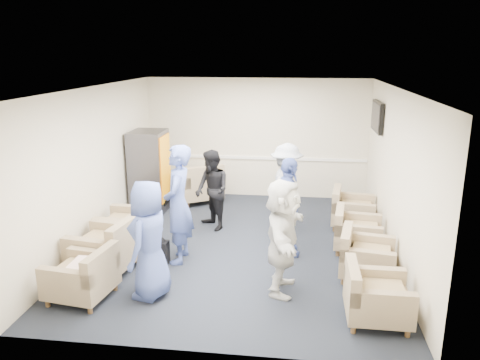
# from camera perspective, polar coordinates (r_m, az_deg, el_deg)

# --- Properties ---
(floor) EXTENTS (6.00, 6.00, 0.00)m
(floor) POSITION_cam_1_polar(r_m,az_deg,el_deg) (8.19, -0.00, -8.03)
(floor) COLOR black
(floor) RESTS_ON ground
(ceiling) EXTENTS (6.00, 6.00, 0.00)m
(ceiling) POSITION_cam_1_polar(r_m,az_deg,el_deg) (7.54, -0.00, 11.16)
(ceiling) COLOR silver
(ceiling) RESTS_ON back_wall
(back_wall) EXTENTS (5.00, 0.02, 2.70)m
(back_wall) POSITION_cam_1_polar(r_m,az_deg,el_deg) (10.67, 2.02, 5.09)
(back_wall) COLOR beige
(back_wall) RESTS_ON floor
(front_wall) EXTENTS (5.00, 0.02, 2.70)m
(front_wall) POSITION_cam_1_polar(r_m,az_deg,el_deg) (4.94, -4.39, -7.37)
(front_wall) COLOR beige
(front_wall) RESTS_ON floor
(left_wall) EXTENTS (0.02, 6.00, 2.70)m
(left_wall) POSITION_cam_1_polar(r_m,az_deg,el_deg) (8.43, -17.12, 1.63)
(left_wall) COLOR beige
(left_wall) RESTS_ON floor
(right_wall) EXTENTS (0.02, 6.00, 2.70)m
(right_wall) POSITION_cam_1_polar(r_m,az_deg,el_deg) (7.85, 18.41, 0.54)
(right_wall) COLOR beige
(right_wall) RESTS_ON floor
(chair_rail) EXTENTS (4.98, 0.04, 0.06)m
(chair_rail) POSITION_cam_1_polar(r_m,az_deg,el_deg) (10.74, 1.99, 2.71)
(chair_rail) COLOR white
(chair_rail) RESTS_ON back_wall
(tv) EXTENTS (0.10, 1.00, 0.58)m
(tv) POSITION_cam_1_polar(r_m,az_deg,el_deg) (9.46, 16.37, 7.43)
(tv) COLOR black
(tv) RESTS_ON right_wall
(armchair_left_near) EXTENTS (0.88, 0.88, 0.62)m
(armchair_left_near) POSITION_cam_1_polar(r_m,az_deg,el_deg) (6.78, -18.43, -11.23)
(armchair_left_near) COLOR #8A7659
(armchair_left_near) RESTS_ON floor
(armchair_left_mid) EXTENTS (1.01, 1.01, 0.71)m
(armchair_left_mid) POSITION_cam_1_polar(r_m,az_deg,el_deg) (7.47, -15.77, -8.10)
(armchair_left_mid) COLOR #8A7659
(armchair_left_mid) RESTS_ON floor
(armchair_left_far) EXTENTS (0.88, 0.88, 0.67)m
(armchair_left_far) POSITION_cam_1_polar(r_m,az_deg,el_deg) (8.30, -13.33, -5.66)
(armchair_left_far) COLOR #8A7659
(armchair_left_far) RESTS_ON floor
(armchair_right_near) EXTENTS (0.78, 0.78, 0.62)m
(armchair_right_near) POSITION_cam_1_polar(r_m,az_deg,el_deg) (6.20, 15.94, -13.64)
(armchair_right_near) COLOR #8A7659
(armchair_right_near) RESTS_ON floor
(armchair_right_midnear) EXTENTS (0.89, 0.89, 0.62)m
(armchair_right_midnear) POSITION_cam_1_polar(r_m,az_deg,el_deg) (7.25, 14.86, -9.16)
(armchair_right_midnear) COLOR #8A7659
(armchair_right_midnear) RESTS_ON floor
(armchair_right_midfar) EXTENTS (0.85, 0.85, 0.61)m
(armchair_right_midfar) POSITION_cam_1_polar(r_m,az_deg,el_deg) (8.16, 13.81, -6.29)
(armchair_right_midfar) COLOR #8A7659
(armchair_right_midfar) RESTS_ON floor
(armchair_right_far) EXTENTS (0.88, 0.88, 0.63)m
(armchair_right_far) POSITION_cam_1_polar(r_m,az_deg,el_deg) (9.19, 13.31, -3.71)
(armchair_right_far) COLOR #8A7659
(armchair_right_far) RESTS_ON floor
(armchair_corner) EXTENTS (1.30, 1.30, 0.75)m
(armchair_corner) POSITION_cam_1_polar(r_m,az_deg,el_deg) (10.45, -5.10, -0.69)
(armchair_corner) COLOR #8A7659
(armchair_corner) RESTS_ON floor
(vending_machine) EXTENTS (0.69, 0.81, 1.70)m
(vending_machine) POSITION_cam_1_polar(r_m,az_deg,el_deg) (9.88, -10.94, 1.02)
(vending_machine) COLOR #4B4A52
(vending_machine) RESTS_ON floor
(backpack) EXTENTS (0.27, 0.19, 0.44)m
(backpack) POSITION_cam_1_polar(r_m,az_deg,el_deg) (7.58, -9.70, -8.38)
(backpack) COLOR black
(backpack) RESTS_ON floor
(pillow) EXTENTS (0.32, 0.42, 0.12)m
(pillow) POSITION_cam_1_polar(r_m,az_deg,el_deg) (6.72, -18.55, -9.95)
(pillow) COLOR white
(pillow) RESTS_ON armchair_left_near
(person_front_left) EXTENTS (0.65, 0.88, 1.64)m
(person_front_left) POSITION_cam_1_polar(r_m,az_deg,el_deg) (6.43, -11.00, -7.18)
(person_front_left) COLOR #4459A5
(person_front_left) RESTS_ON floor
(person_mid_left) EXTENTS (0.48, 0.71, 1.89)m
(person_mid_left) POSITION_cam_1_polar(r_m,az_deg,el_deg) (7.39, -7.54, -2.97)
(person_mid_left) COLOR #4459A5
(person_mid_left) RESTS_ON floor
(person_back_left) EXTENTS (0.90, 0.93, 1.51)m
(person_back_left) POSITION_cam_1_polar(r_m,az_deg,el_deg) (8.74, -3.43, -1.26)
(person_back_left) COLOR black
(person_back_left) RESTS_ON floor
(person_back_right) EXTENTS (0.73, 1.12, 1.64)m
(person_back_right) POSITION_cam_1_polar(r_m,az_deg,el_deg) (8.76, 5.65, -0.84)
(person_back_right) COLOR silver
(person_back_right) RESTS_ON floor
(person_mid_right) EXTENTS (0.54, 1.01, 1.65)m
(person_mid_right) POSITION_cam_1_polar(r_m,az_deg,el_deg) (7.62, 5.88, -3.32)
(person_mid_right) COLOR #4459A5
(person_mid_right) RESTS_ON floor
(person_front_right) EXTENTS (0.59, 1.54, 1.63)m
(person_front_right) POSITION_cam_1_polar(r_m,az_deg,el_deg) (6.46, 5.23, -6.88)
(person_front_right) COLOR silver
(person_front_right) RESTS_ON floor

